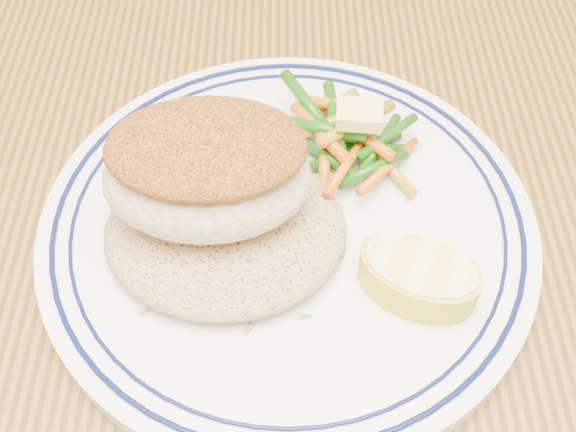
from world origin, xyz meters
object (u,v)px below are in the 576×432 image
at_px(rice_pilaf, 225,226).
at_px(plate, 288,227).
at_px(lemon_wedge, 419,275).
at_px(vegetable_pile, 346,134).
at_px(fish_fillet, 207,170).
at_px(dining_table, 279,359).

bearing_deg(rice_pilaf, plate, 19.97).
bearing_deg(lemon_wedge, vegetable_pile, 107.55).
height_order(fish_fillet, vegetable_pile, fish_fillet).
distance_m(fish_fillet, vegetable_pile, 0.10).
height_order(dining_table, vegetable_pile, vegetable_pile).
relative_size(vegetable_pile, lemon_wedge, 1.23).
relative_size(dining_table, rice_pilaf, 11.24).
distance_m(dining_table, lemon_wedge, 0.15).
xyz_separation_m(rice_pilaf, lemon_wedge, (0.10, -0.03, 0.00)).
height_order(rice_pilaf, fish_fillet, fish_fillet).
distance_m(plate, fish_fillet, 0.07).
bearing_deg(dining_table, vegetable_pile, 64.11).
distance_m(dining_table, vegetable_pile, 0.16).
bearing_deg(fish_fillet, dining_table, -38.52).
xyz_separation_m(plate, rice_pilaf, (-0.03, -0.01, 0.02)).
distance_m(dining_table, rice_pilaf, 0.13).
distance_m(rice_pilaf, fish_fillet, 0.04).
bearing_deg(fish_fillet, plate, 3.05).
bearing_deg(dining_table, plate, 78.67).
relative_size(fish_fillet, vegetable_pile, 1.14).
relative_size(plate, rice_pilaf, 2.13).
xyz_separation_m(dining_table, vegetable_pile, (0.04, 0.09, 0.13)).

